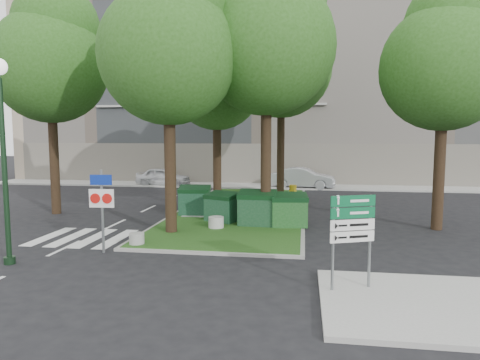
% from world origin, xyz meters
% --- Properties ---
extents(ground, '(120.00, 120.00, 0.00)m').
position_xyz_m(ground, '(0.00, 0.00, 0.00)').
color(ground, black).
rests_on(ground, ground).
extents(median_island, '(6.00, 16.00, 0.12)m').
position_xyz_m(median_island, '(0.50, 8.00, 0.06)').
color(median_island, '#194313').
rests_on(median_island, ground).
extents(median_kerb, '(6.30, 16.30, 0.10)m').
position_xyz_m(median_kerb, '(0.50, 8.00, 0.05)').
color(median_kerb, gray).
rests_on(median_kerb, ground).
extents(sidewalk_corner, '(5.00, 4.00, 0.12)m').
position_xyz_m(sidewalk_corner, '(6.50, -3.50, 0.06)').
color(sidewalk_corner, '#999993').
rests_on(sidewalk_corner, ground).
extents(building_sidewalk, '(42.00, 3.00, 0.12)m').
position_xyz_m(building_sidewalk, '(0.00, 18.50, 0.06)').
color(building_sidewalk, '#999993').
rests_on(building_sidewalk, ground).
extents(zebra_crossing, '(5.00, 3.00, 0.01)m').
position_xyz_m(zebra_crossing, '(-3.75, 1.50, 0.01)').
color(zebra_crossing, silver).
rests_on(zebra_crossing, ground).
extents(apartment_building, '(41.00, 12.00, 16.00)m').
position_xyz_m(apartment_building, '(0.00, 26.00, 8.00)').
color(apartment_building, tan).
rests_on(apartment_building, ground).
extents(tree_median_near_left, '(5.20, 5.20, 10.53)m').
position_xyz_m(tree_median_near_left, '(-1.41, 2.56, 7.32)').
color(tree_median_near_left, black).
rests_on(tree_median_near_left, ground).
extents(tree_median_near_right, '(5.60, 5.60, 11.46)m').
position_xyz_m(tree_median_near_right, '(2.09, 4.56, 7.99)').
color(tree_median_near_right, black).
rests_on(tree_median_near_right, ground).
extents(tree_median_mid, '(4.80, 4.80, 9.99)m').
position_xyz_m(tree_median_mid, '(-0.91, 9.06, 6.98)').
color(tree_median_mid, black).
rests_on(tree_median_mid, ground).
extents(tree_median_far, '(5.80, 5.80, 11.93)m').
position_xyz_m(tree_median_far, '(2.29, 12.06, 8.32)').
color(tree_median_far, black).
rests_on(tree_median_far, ground).
extents(tree_street_left, '(5.40, 5.40, 11.00)m').
position_xyz_m(tree_street_left, '(-8.41, 6.06, 7.65)').
color(tree_street_left, black).
rests_on(tree_street_left, ground).
extents(tree_street_right, '(5.00, 5.00, 10.06)m').
position_xyz_m(tree_street_right, '(9.09, 5.06, 6.98)').
color(tree_street_right, black).
rests_on(tree_street_right, ground).
extents(dumpster_a, '(1.56, 1.17, 1.36)m').
position_xyz_m(dumpster_a, '(-1.54, 6.26, 0.77)').
color(dumpster_a, '#0F3720').
rests_on(dumpster_a, median_island).
extents(dumpster_b, '(1.66, 1.45, 1.28)m').
position_xyz_m(dumpster_b, '(0.06, 4.82, 0.73)').
color(dumpster_b, '#113B20').
rests_on(dumpster_b, median_island).
extents(dumpster_c, '(1.60, 1.15, 1.45)m').
position_xyz_m(dumpster_c, '(1.66, 4.31, 0.82)').
color(dumpster_c, '#0F351A').
rests_on(dumpster_c, median_island).
extents(dumpster_d, '(1.59, 1.20, 1.37)m').
position_xyz_m(dumpster_d, '(3.00, 4.23, 0.78)').
color(dumpster_d, '#154517').
rests_on(dumpster_d, median_island).
extents(bollard_left, '(0.52, 0.52, 0.37)m').
position_xyz_m(bollard_left, '(-2.10, 0.50, 0.31)').
color(bollard_left, gray).
rests_on(bollard_left, median_island).
extents(bollard_right, '(0.50, 0.50, 0.36)m').
position_xyz_m(bollard_right, '(2.43, 4.06, 0.30)').
color(bollard_right, '#A7A6A1').
rests_on(bollard_right, median_island).
extents(bollard_mid, '(0.62, 0.62, 0.44)m').
position_xyz_m(bollard_mid, '(0.08, 3.46, 0.34)').
color(bollard_mid, '#AAAAA4').
rests_on(bollard_mid, median_island).
extents(litter_bin, '(0.44, 0.44, 0.77)m').
position_xyz_m(litter_bin, '(2.93, 12.34, 0.50)').
color(litter_bin, gold).
rests_on(litter_bin, median_island).
extents(street_lamp, '(0.48, 0.48, 6.05)m').
position_xyz_m(street_lamp, '(-5.14, -1.91, 3.81)').
color(street_lamp, black).
rests_on(street_lamp, ground).
extents(traffic_sign_pole, '(0.82, 0.10, 2.74)m').
position_xyz_m(traffic_sign_pole, '(-2.92, -0.31, 1.76)').
color(traffic_sign_pole, slate).
rests_on(traffic_sign_pole, ground).
extents(directional_sign, '(1.08, 0.45, 2.30)m').
position_xyz_m(directional_sign, '(4.75, -2.84, 1.65)').
color(directional_sign, slate).
rests_on(directional_sign, sidewalk_corner).
extents(car_white, '(4.24, 2.01, 1.40)m').
position_xyz_m(car_white, '(-7.04, 17.94, 0.70)').
color(car_white, silver).
rests_on(car_white, ground).
extents(car_silver, '(4.79, 2.19, 1.52)m').
position_xyz_m(car_silver, '(3.50, 17.94, 0.76)').
color(car_silver, '#A0A4A8').
rests_on(car_silver, ground).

